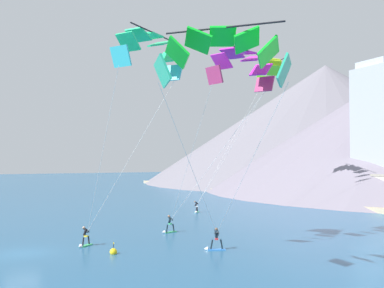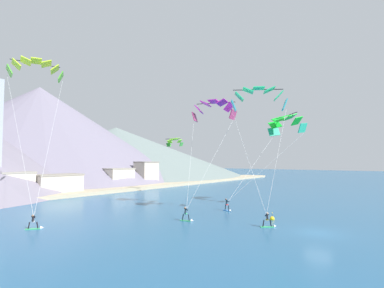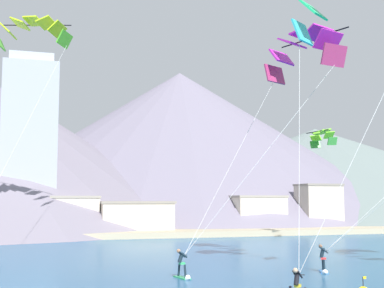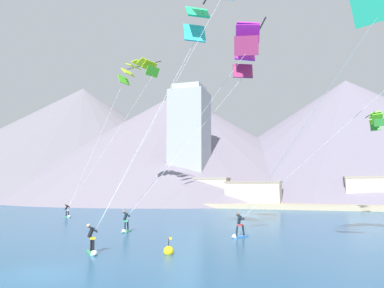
{
  "view_description": "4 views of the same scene",
  "coord_description": "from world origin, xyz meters",
  "px_view_note": "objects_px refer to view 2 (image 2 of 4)",
  "views": [
    {
      "loc": [
        35.22,
        -3.91,
        7.16
      ],
      "look_at": [
        -1.6,
        15.48,
        8.72
      ],
      "focal_mm": 40.0,
      "sensor_mm": 36.0,
      "label": 1
    },
    {
      "loc": [
        -31.45,
        -8.39,
        7.19
      ],
      "look_at": [
        -0.01,
        15.66,
        9.34
      ],
      "focal_mm": 28.0,
      "sensor_mm": 36.0,
      "label": 2
    },
    {
      "loc": [
        -11.93,
        -16.52,
        4.56
      ],
      "look_at": [
        -2.22,
        15.89,
        8.07
      ],
      "focal_mm": 50.0,
      "sensor_mm": 36.0,
      "label": 3
    },
    {
      "loc": [
        11.02,
        -13.13,
        3.7
      ],
      "look_at": [
        1.56,
        15.63,
        7.02
      ],
      "focal_mm": 35.0,
      "sensor_mm": 36.0,
      "label": 4
    }
  ],
  "objects_px": {
    "parafoil_kite_far_left": "(285,123)",
    "race_marker_buoy": "(272,219)",
    "kitesurfer_near_lead": "(269,223)",
    "kitesurfer_near_trail": "(187,217)",
    "parafoil_kite_distant_high_outer": "(174,141)",
    "parafoil_kite_near_lead": "(259,96)",
    "kitesurfer_far_left": "(228,207)",
    "kitesurfer_mid_center": "(35,225)",
    "parafoil_kite_mid_center": "(36,67)",
    "parafoil_kite_near_trail": "(214,108)"
  },
  "relations": [
    {
      "from": "parafoil_kite_far_left",
      "to": "race_marker_buoy",
      "type": "relative_size",
      "value": 12.86
    },
    {
      "from": "kitesurfer_near_lead",
      "to": "kitesurfer_near_trail",
      "type": "relative_size",
      "value": 0.94
    },
    {
      "from": "parafoil_kite_distant_high_outer",
      "to": "parafoil_kite_near_lead",
      "type": "bearing_deg",
      "value": -116.65
    },
    {
      "from": "kitesurfer_near_lead",
      "to": "kitesurfer_far_left",
      "type": "height_order",
      "value": "kitesurfer_far_left"
    },
    {
      "from": "kitesurfer_mid_center",
      "to": "parafoil_kite_near_lead",
      "type": "bearing_deg",
      "value": -36.22
    },
    {
      "from": "kitesurfer_far_left",
      "to": "parafoil_kite_mid_center",
      "type": "bearing_deg",
      "value": 132.33
    },
    {
      "from": "kitesurfer_mid_center",
      "to": "parafoil_kite_mid_center",
      "type": "height_order",
      "value": "parafoil_kite_mid_center"
    },
    {
      "from": "race_marker_buoy",
      "to": "parafoil_kite_near_trail",
      "type": "bearing_deg",
      "value": 75.37
    },
    {
      "from": "parafoil_kite_far_left",
      "to": "parafoil_kite_distant_high_outer",
      "type": "relative_size",
      "value": 3.05
    },
    {
      "from": "parafoil_kite_distant_high_outer",
      "to": "kitesurfer_far_left",
      "type": "bearing_deg",
      "value": -120.73
    },
    {
      "from": "kitesurfer_near_lead",
      "to": "kitesurfer_mid_center",
      "type": "height_order",
      "value": "kitesurfer_near_lead"
    },
    {
      "from": "kitesurfer_mid_center",
      "to": "parafoil_kite_near_trail",
      "type": "xyz_separation_m",
      "value": [
        22.25,
        -7.7,
        14.56
      ]
    },
    {
      "from": "kitesurfer_near_trail",
      "to": "kitesurfer_far_left",
      "type": "height_order",
      "value": "kitesurfer_far_left"
    },
    {
      "from": "kitesurfer_mid_center",
      "to": "race_marker_buoy",
      "type": "bearing_deg",
      "value": -42.2
    },
    {
      "from": "kitesurfer_far_left",
      "to": "parafoil_kite_near_trail",
      "type": "height_order",
      "value": "parafoil_kite_near_trail"
    },
    {
      "from": "kitesurfer_far_left",
      "to": "parafoil_kite_far_left",
      "type": "xyz_separation_m",
      "value": [
        9.5,
        -5.07,
        12.58
      ]
    },
    {
      "from": "kitesurfer_far_left",
      "to": "race_marker_buoy",
      "type": "height_order",
      "value": "kitesurfer_far_left"
    },
    {
      "from": "parafoil_kite_near_lead",
      "to": "parafoil_kite_distant_high_outer",
      "type": "bearing_deg",
      "value": 63.35
    },
    {
      "from": "kitesurfer_near_trail",
      "to": "parafoil_kite_distant_high_outer",
      "type": "distance_m",
      "value": 31.43
    },
    {
      "from": "kitesurfer_far_left",
      "to": "parafoil_kite_near_trail",
      "type": "bearing_deg",
      "value": 82.74
    },
    {
      "from": "parafoil_kite_mid_center",
      "to": "parafoil_kite_distant_high_outer",
      "type": "bearing_deg",
      "value": 1.59
    },
    {
      "from": "kitesurfer_near_lead",
      "to": "parafoil_kite_near_lead",
      "type": "relative_size",
      "value": 0.11
    },
    {
      "from": "parafoil_kite_near_lead",
      "to": "parafoil_kite_distant_high_outer",
      "type": "xyz_separation_m",
      "value": [
        12.97,
        25.85,
        -4.29
      ]
    },
    {
      "from": "kitesurfer_near_lead",
      "to": "parafoil_kite_distant_high_outer",
      "type": "bearing_deg",
      "value": 57.88
    },
    {
      "from": "kitesurfer_near_trail",
      "to": "parafoil_kite_mid_center",
      "type": "height_order",
      "value": "parafoil_kite_mid_center"
    },
    {
      "from": "parafoil_kite_far_left",
      "to": "parafoil_kite_near_trail",
      "type": "bearing_deg",
      "value": 140.38
    },
    {
      "from": "parafoil_kite_near_trail",
      "to": "race_marker_buoy",
      "type": "bearing_deg",
      "value": -104.63
    },
    {
      "from": "kitesurfer_near_lead",
      "to": "race_marker_buoy",
      "type": "relative_size",
      "value": 1.65
    },
    {
      "from": "kitesurfer_far_left",
      "to": "parafoil_kite_far_left",
      "type": "distance_m",
      "value": 16.56
    },
    {
      "from": "parafoil_kite_far_left",
      "to": "race_marker_buoy",
      "type": "height_order",
      "value": "parafoil_kite_far_left"
    },
    {
      "from": "kitesurfer_near_lead",
      "to": "kitesurfer_far_left",
      "type": "relative_size",
      "value": 0.92
    },
    {
      "from": "kitesurfer_near_trail",
      "to": "kitesurfer_far_left",
      "type": "xyz_separation_m",
      "value": [
        9.07,
        -0.15,
        0.03
      ]
    },
    {
      "from": "kitesurfer_near_trail",
      "to": "parafoil_kite_near_trail",
      "type": "distance_m",
      "value": 17.42
    },
    {
      "from": "kitesurfer_near_trail",
      "to": "parafoil_kite_distant_high_outer",
      "type": "height_order",
      "value": "parafoil_kite_distant_high_outer"
    },
    {
      "from": "kitesurfer_near_lead",
      "to": "kitesurfer_far_left",
      "type": "xyz_separation_m",
      "value": [
        6.23,
        8.84,
        0.09
      ]
    },
    {
      "from": "parafoil_kite_near_trail",
      "to": "kitesurfer_near_lead",
      "type": "bearing_deg",
      "value": -119.95
    },
    {
      "from": "kitesurfer_far_left",
      "to": "race_marker_buoy",
      "type": "bearing_deg",
      "value": -107.01
    },
    {
      "from": "kitesurfer_far_left",
      "to": "parafoil_kite_mid_center",
      "type": "relative_size",
      "value": 0.09
    },
    {
      "from": "kitesurfer_far_left",
      "to": "parafoil_kite_near_trail",
      "type": "xyz_separation_m",
      "value": [
        0.32,
        2.53,
        14.45
      ]
    },
    {
      "from": "kitesurfer_mid_center",
      "to": "parafoil_kite_mid_center",
      "type": "relative_size",
      "value": 0.08
    },
    {
      "from": "parafoil_kite_near_trail",
      "to": "kitesurfer_mid_center",
      "type": "bearing_deg",
      "value": 160.9
    },
    {
      "from": "kitesurfer_near_trail",
      "to": "kitesurfer_mid_center",
      "type": "xyz_separation_m",
      "value": [
        -12.86,
        10.09,
        -0.09
      ]
    },
    {
      "from": "parafoil_kite_near_trail",
      "to": "race_marker_buoy",
      "type": "distance_m",
      "value": 18.14
    },
    {
      "from": "kitesurfer_near_lead",
      "to": "parafoil_kite_near_lead",
      "type": "height_order",
      "value": "parafoil_kite_near_lead"
    },
    {
      "from": "kitesurfer_near_lead",
      "to": "parafoil_kite_far_left",
      "type": "relative_size",
      "value": 0.13
    },
    {
      "from": "kitesurfer_mid_center",
      "to": "parafoil_kite_near_trail",
      "type": "relative_size",
      "value": 0.11
    },
    {
      "from": "parafoil_kite_distant_high_outer",
      "to": "kitesurfer_near_lead",
      "type": "bearing_deg",
      "value": -122.12
    },
    {
      "from": "parafoil_kite_mid_center",
      "to": "parafoil_kite_far_left",
      "type": "bearing_deg",
      "value": -42.07
    },
    {
      "from": "race_marker_buoy",
      "to": "parafoil_kite_mid_center",
      "type": "bearing_deg",
      "value": 119.86
    },
    {
      "from": "parafoil_kite_near_trail",
      "to": "parafoil_kite_distant_high_outer",
      "type": "bearing_deg",
      "value": 56.57
    }
  ]
}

